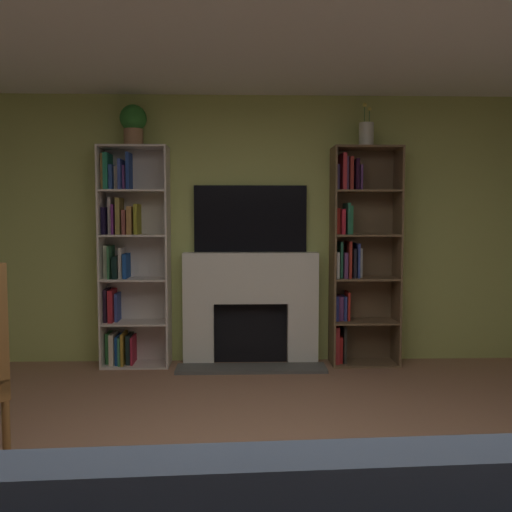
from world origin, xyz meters
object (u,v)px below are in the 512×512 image
at_px(fireplace, 251,305).
at_px(tv, 250,219).
at_px(vase_with_flowers, 366,134).
at_px(bookshelf_left, 128,257).
at_px(potted_plant, 133,123).
at_px(bookshelf_right, 356,254).

height_order(fireplace, tv, tv).
height_order(tv, vase_with_flowers, vase_with_flowers).
distance_m(fireplace, bookshelf_left, 1.27).
height_order(bookshelf_left, potted_plant, potted_plant).
bearing_deg(vase_with_flowers, fireplace, 177.95).
bearing_deg(vase_with_flowers, bookshelf_left, 179.26).
bearing_deg(bookshelf_left, tv, 4.37).
relative_size(bookshelf_left, vase_with_flowers, 4.94).
xyz_separation_m(tv, potted_plant, (-1.10, -0.12, 0.89)).
height_order(bookshelf_right, vase_with_flowers, vase_with_flowers).
bearing_deg(tv, potted_plant, -173.76).
bearing_deg(bookshelf_right, potted_plant, -179.34).
relative_size(potted_plant, vase_with_flowers, 0.91).
bearing_deg(fireplace, bookshelf_right, -0.87).
xyz_separation_m(bookshelf_right, potted_plant, (-2.12, -0.02, 1.24)).
xyz_separation_m(bookshelf_left, vase_with_flowers, (2.27, -0.03, 1.17)).
relative_size(fireplace, vase_with_flowers, 3.31).
bearing_deg(potted_plant, bookshelf_left, 158.74).
xyz_separation_m(tv, bookshelf_left, (-1.18, -0.09, -0.36)).
height_order(fireplace, vase_with_flowers, vase_with_flowers).
bearing_deg(bookshelf_right, tv, 174.66).
bearing_deg(vase_with_flowers, tv, 173.80).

